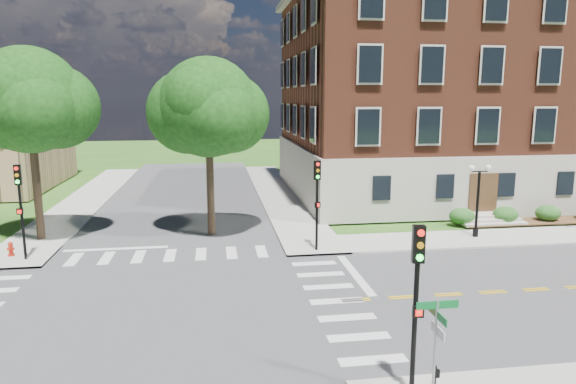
{
  "coord_description": "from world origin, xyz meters",
  "views": [
    {
      "loc": [
        2.4,
        -19.16,
        8.21
      ],
      "look_at": [
        6.25,
        7.3,
        3.2
      ],
      "focal_mm": 32.0,
      "sensor_mm": 36.0,
      "label": 1
    }
  ],
  "objects": [
    {
      "name": "ground",
      "position": [
        0.0,
        0.0,
        0.0
      ],
      "size": [
        160.0,
        160.0,
        0.0
      ],
      "primitive_type": "plane",
      "color": "#2B5818",
      "rests_on": "ground"
    },
    {
      "name": "road_ew",
      "position": [
        0.0,
        0.0,
        0.01
      ],
      "size": [
        90.0,
        12.0,
        0.01
      ],
      "primitive_type": "cube",
      "color": "#3D3D3F",
      "rests_on": "ground"
    },
    {
      "name": "road_ns",
      "position": [
        0.0,
        0.0,
        0.01
      ],
      "size": [
        12.0,
        90.0,
        0.01
      ],
      "primitive_type": "cube",
      "color": "#3D3D3F",
      "rests_on": "ground"
    },
    {
      "name": "sidewalk_ne",
      "position": [
        15.38,
        15.38,
        0.06
      ],
      "size": [
        34.0,
        34.0,
        0.12
      ],
      "color": "#9E9B93",
      "rests_on": "ground"
    },
    {
      "name": "crosswalk_east",
      "position": [
        7.2,
        0.0,
        0.0
      ],
      "size": [
        2.2,
        10.2,
        0.02
      ],
      "primitive_type": null,
      "color": "silver",
      "rests_on": "ground"
    },
    {
      "name": "stop_bar_east",
      "position": [
        8.8,
        3.0,
        0.0
      ],
      "size": [
        0.4,
        5.5,
        0.0
      ],
      "primitive_type": "cube",
      "color": "silver",
      "rests_on": "ground"
    },
    {
      "name": "main_building",
      "position": [
        24.0,
        21.99,
        8.34
      ],
      "size": [
        30.6,
        22.4,
        16.5
      ],
      "color": "#A8A195",
      "rests_on": "ground"
    },
    {
      "name": "tree_c",
      "position": [
        -7.56,
        11.14,
        7.97
      ],
      "size": [
        5.85,
        5.85,
        10.8
      ],
      "color": "black",
      "rests_on": "ground"
    },
    {
      "name": "tree_d",
      "position": [
        2.16,
        10.94,
        7.55
      ],
      "size": [
        5.74,
        5.74,
        10.33
      ],
      "color": "black",
      "rests_on": "ground"
    },
    {
      "name": "traffic_signal_se",
      "position": [
        7.62,
        -6.94,
        3.19
      ],
      "size": [
        0.35,
        0.4,
        4.8
      ],
      "color": "black",
      "rests_on": "ground"
    },
    {
      "name": "traffic_signal_ne",
      "position": [
        7.71,
        6.72,
        3.19
      ],
      "size": [
        0.38,
        0.45,
        4.8
      ],
      "color": "black",
      "rests_on": "ground"
    },
    {
      "name": "traffic_signal_nw",
      "position": [
        -7.13,
        7.29,
        3.19
      ],
      "size": [
        0.35,
        0.4,
        4.8
      ],
      "color": "black",
      "rests_on": "ground"
    },
    {
      "name": "twin_lamp_west",
      "position": [
        17.45,
        7.99,
        2.52
      ],
      "size": [
        1.36,
        0.36,
        4.23
      ],
      "color": "black",
      "rests_on": "ground"
    },
    {
      "name": "street_sign_pole",
      "position": [
        7.8,
        -7.86,
        2.31
      ],
      "size": [
        1.1,
        1.1,
        3.1
      ],
      "color": "gray",
      "rests_on": "ground"
    },
    {
      "name": "fire_hydrant",
      "position": [
        -8.04,
        7.94,
        0.46
      ],
      "size": [
        0.35,
        0.35,
        0.75
      ],
      "color": "#B11F0D",
      "rests_on": "ground"
    }
  ]
}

